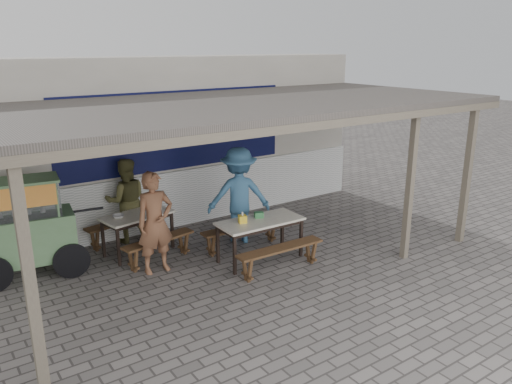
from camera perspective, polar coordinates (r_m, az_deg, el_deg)
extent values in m
plane|color=slate|center=(8.64, 1.71, -9.07)|extent=(60.00, 60.00, 0.00)
cube|color=beige|center=(11.08, -9.41, 5.98)|extent=(9.00, 1.20, 3.50)
cube|color=white|center=(10.79, -7.68, -0.51)|extent=(9.00, 0.10, 1.20)
cube|color=#0E1041|center=(10.39, -9.00, 6.99)|extent=(5.00, 0.03, 1.60)
cube|color=#544E48|center=(8.68, -2.12, 10.00)|extent=(9.00, 4.20, 0.12)
cube|color=#706854|center=(7.07, 7.01, 7.60)|extent=(9.00, 0.12, 0.12)
cube|color=#706854|center=(5.81, -24.45, -9.23)|extent=(0.12, 0.12, 2.70)
cube|color=#706854|center=(10.32, 22.98, 1.84)|extent=(0.12, 0.12, 2.70)
cube|color=#706854|center=(9.13, 17.18, 0.65)|extent=(0.11, 0.11, 2.70)
cube|color=white|center=(9.39, -13.44, -2.60)|extent=(1.37, 0.87, 0.04)
cube|color=black|center=(9.41, -13.42, -2.94)|extent=(1.25, 0.75, 0.06)
cube|color=black|center=(9.04, -15.45, -6.06)|extent=(0.05, 0.05, 0.71)
cube|color=black|center=(9.61, -9.57, -4.30)|extent=(0.05, 0.05, 0.71)
cube|color=black|center=(9.47, -17.08, -5.15)|extent=(0.05, 0.05, 0.71)
cube|color=black|center=(10.02, -11.35, -3.53)|extent=(0.05, 0.05, 0.71)
cube|color=brown|center=(8.98, -11.07, -5.38)|extent=(1.40, 0.53, 0.04)
cube|color=brown|center=(8.80, -13.85, -7.61)|extent=(0.10, 0.28, 0.41)
cube|color=brown|center=(9.35, -8.30, -5.82)|extent=(0.10, 0.28, 0.41)
cube|color=brown|center=(10.02, -15.33, -3.35)|extent=(1.40, 0.53, 0.04)
cube|color=brown|center=(9.86, -17.90, -5.29)|extent=(0.10, 0.28, 0.41)
cube|color=brown|center=(10.35, -12.71, -3.84)|extent=(0.10, 0.28, 0.41)
cube|color=white|center=(8.83, 0.47, -3.35)|extent=(1.55, 0.73, 0.04)
cube|color=black|center=(8.85, 0.47, -3.72)|extent=(1.44, 0.63, 0.06)
cube|color=black|center=(8.40, -2.45, -7.21)|extent=(0.05, 0.05, 0.71)
cube|color=black|center=(9.14, 5.17, -5.24)|extent=(0.05, 0.05, 0.71)
cube|color=black|center=(8.86, -4.39, -5.95)|extent=(0.05, 0.05, 0.71)
cube|color=black|center=(9.57, 3.02, -4.18)|extent=(0.05, 0.05, 0.71)
cube|color=brown|center=(8.47, 2.81, -6.44)|extent=(1.64, 0.32, 0.04)
cube|color=brown|center=(8.22, -1.00, -8.88)|extent=(0.06, 0.28, 0.41)
cube|color=brown|center=(8.94, 6.26, -6.82)|extent=(0.06, 0.28, 0.41)
cube|color=brown|center=(9.43, -1.63, -4.00)|extent=(1.64, 0.32, 0.04)
cube|color=brown|center=(9.20, -5.15, -6.10)|extent=(0.06, 0.28, 0.41)
cube|color=brown|center=(9.85, 1.68, -4.48)|extent=(0.06, 0.28, 0.41)
cube|color=#5F895B|center=(9.06, -24.54, -4.66)|extent=(1.53, 0.94, 0.74)
cube|color=#5F895B|center=(9.20, -24.25, -6.95)|extent=(1.47, 0.89, 0.05)
cylinder|color=black|center=(8.85, -20.30, -7.41)|extent=(0.60, 0.14, 0.60)
cube|color=silver|center=(8.86, -25.39, -0.68)|extent=(1.25, 0.80, 0.59)
cube|color=#5F895B|center=(8.78, -25.62, 1.14)|extent=(1.30, 0.85, 0.04)
cube|color=red|center=(8.50, -25.38, -0.64)|extent=(1.06, 0.17, 0.34)
cylinder|color=black|center=(9.00, -19.40, -2.05)|extent=(0.74, 0.15, 0.04)
imported|color=brown|center=(8.50, -11.44, -3.47)|extent=(0.64, 0.42, 1.75)
imported|color=brown|center=(9.98, -14.60, -0.95)|extent=(0.94, 0.81, 1.66)
imported|color=teal|center=(9.61, -1.97, -0.40)|extent=(1.40, 1.16, 1.88)
cube|color=yellow|center=(8.69, -1.56, -3.10)|extent=(0.17, 0.17, 0.13)
cube|color=#337340|center=(8.93, 0.33, -2.63)|extent=(0.18, 0.15, 0.11)
cylinder|color=silver|center=(9.72, -12.50, -1.46)|extent=(0.09, 0.09, 0.10)
imported|color=silver|center=(9.28, -15.45, -2.69)|extent=(0.26, 0.26, 0.05)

